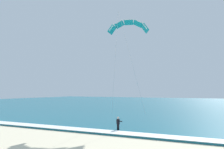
# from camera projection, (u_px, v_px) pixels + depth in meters

# --- Properties ---
(sea) EXTENTS (200.00, 120.00, 0.20)m
(sea) POSITION_uv_depth(u_px,v_px,m) (221.00, 105.00, 77.39)
(sea) COLOR #146075
(sea) RESTS_ON ground
(surf_foam) EXTENTS (200.00, 2.11, 0.04)m
(surf_foam) POSITION_uv_depth(u_px,v_px,m) (164.00, 136.00, 25.27)
(surf_foam) COLOR white
(surf_foam) RESTS_ON sea
(surfboard) EXTENTS (0.95, 1.46, 0.09)m
(surfboard) POSITION_uv_depth(u_px,v_px,m) (118.00, 132.00, 29.41)
(surfboard) COLOR yellow
(surfboard) RESTS_ON ground
(kitesurfer) EXTENTS (0.65, 0.65, 1.69)m
(kitesurfer) POSITION_uv_depth(u_px,v_px,m) (118.00, 123.00, 29.48)
(kitesurfer) COLOR black
(kitesurfer) RESTS_ON ground
(kite_primary) EXTENTS (6.11, 10.34, 14.36)m
(kite_primary) POSITION_uv_depth(u_px,v_px,m) (128.00, 26.00, 39.87)
(kite_primary) COLOR teal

